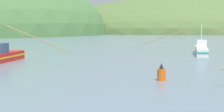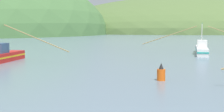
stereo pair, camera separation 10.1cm
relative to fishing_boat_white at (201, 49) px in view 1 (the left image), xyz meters
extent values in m
ellipsoid|color=#386633|center=(-41.66, 135.19, -0.74)|extent=(96.32, 77.05, 37.19)
ellipsoid|color=#516B38|center=(75.81, 183.18, -0.74)|extent=(205.68, 164.54, 51.60)
cube|color=#334C6B|center=(-29.79, -6.72, 0.99)|extent=(2.08, 2.47, 1.23)
cylinder|color=#997F4C|center=(-25.29, -8.97, 2.27)|extent=(7.64, 2.69, 3.29)
cube|color=white|center=(0.05, 0.13, -0.17)|extent=(6.25, 11.54, 1.14)
cube|color=teal|center=(0.05, 0.13, -0.11)|extent=(6.31, 11.65, 0.21)
cone|color=white|center=(2.24, 5.13, 0.75)|extent=(0.26, 0.26, 0.70)
cube|color=silver|center=(-0.41, -0.94, 0.96)|extent=(2.26, 2.65, 1.12)
cylinder|color=silver|center=(0.16, 0.37, 2.23)|extent=(0.12, 0.12, 3.65)
cube|color=teal|center=(0.16, 0.37, 4.17)|extent=(0.17, 0.34, 0.20)
cylinder|color=#997F4C|center=(-4.68, 2.19, 2.20)|extent=(8.05, 3.60, 3.12)
cylinder|color=#E55914|center=(-14.73, -23.39, -0.27)|extent=(0.68, 0.68, 0.94)
cone|color=black|center=(-14.73, -23.39, 0.45)|extent=(0.41, 0.41, 0.50)
camera|label=1|loc=(-23.50, -48.61, 3.67)|focal=52.48mm
camera|label=2|loc=(-23.40, -48.63, 3.67)|focal=52.48mm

